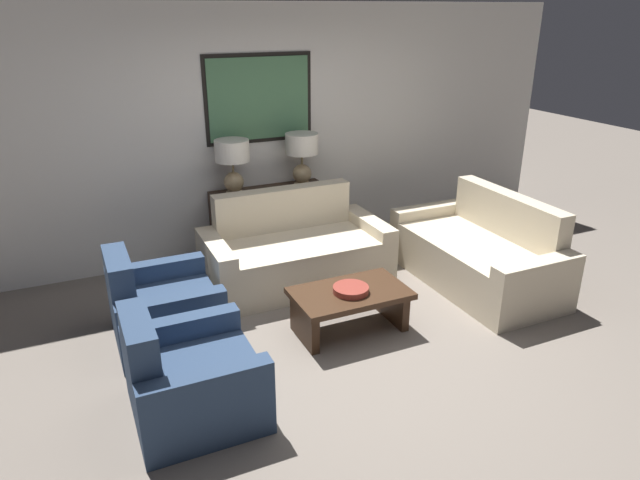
{
  "coord_description": "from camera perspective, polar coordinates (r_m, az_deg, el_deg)",
  "views": [
    {
      "loc": [
        -1.95,
        -3.42,
        2.58
      ],
      "look_at": [
        0.02,
        0.89,
        0.65
      ],
      "focal_mm": 32.0,
      "sensor_mm": 36.0,
      "label": 1
    }
  ],
  "objects": [
    {
      "name": "couch_by_back_wall",
      "position": [
        5.73,
        -2.52,
        -1.34
      ],
      "size": [
        1.8,
        0.91,
        0.89
      ],
      "color": "beige",
      "rests_on": "ground_plane"
    },
    {
      "name": "coffee_table",
      "position": [
        4.86,
        3.0,
        -6.2
      ],
      "size": [
        0.97,
        0.58,
        0.38
      ],
      "color": "#3D2616",
      "rests_on": "ground_plane"
    },
    {
      "name": "decorative_bowl",
      "position": [
        4.78,
        3.1,
        -4.96
      ],
      "size": [
        0.3,
        0.3,
        0.05
      ],
      "color": "#93382D",
      "rests_on": "coffee_table"
    },
    {
      "name": "back_wall",
      "position": [
        6.31,
        -6.14,
        10.64
      ],
      "size": [
        7.54,
        0.12,
        2.65
      ],
      "color": "silver",
      "rests_on": "ground_plane"
    },
    {
      "name": "ground_plane",
      "position": [
        4.71,
        4.38,
        -11.13
      ],
      "size": [
        20.0,
        20.0,
        0.0
      ],
      "primitive_type": "plane",
      "color": "slate"
    },
    {
      "name": "table_lamp_right",
      "position": [
        6.23,
        -1.83,
        8.8
      ],
      "size": [
        0.36,
        0.36,
        0.57
      ],
      "color": "tan",
      "rests_on": "console_table"
    },
    {
      "name": "console_table",
      "position": [
        6.32,
        -4.99,
        1.74
      ],
      "size": [
        1.26,
        0.39,
        0.77
      ],
      "color": "#332319",
      "rests_on": "ground_plane"
    },
    {
      "name": "armchair_near_camera",
      "position": [
        4.02,
        -12.93,
        -13.48
      ],
      "size": [
        0.83,
        0.86,
        0.81
      ],
      "color": "navy",
      "rests_on": "ground_plane"
    },
    {
      "name": "armchair_near_back_wall",
      "position": [
        4.92,
        -15.61,
        -6.72
      ],
      "size": [
        0.83,
        0.86,
        0.81
      ],
      "color": "navy",
      "rests_on": "ground_plane"
    },
    {
      "name": "couch_by_side",
      "position": [
        5.91,
        15.61,
        -1.43
      ],
      "size": [
        0.91,
        1.8,
        0.89
      ],
      "color": "beige",
      "rests_on": "ground_plane"
    },
    {
      "name": "table_lamp_left",
      "position": [
        5.98,
        -8.75,
        7.99
      ],
      "size": [
        0.36,
        0.36,
        0.57
      ],
      "color": "tan",
      "rests_on": "console_table"
    }
  ]
}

